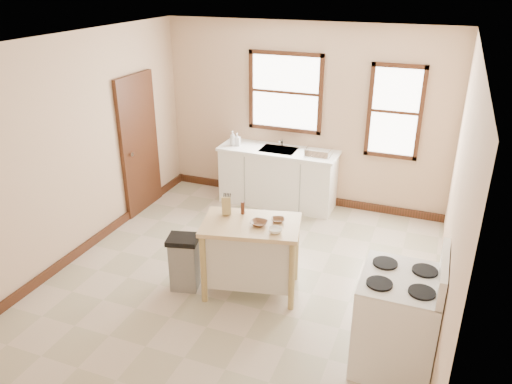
# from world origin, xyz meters

# --- Properties ---
(floor) EXTENTS (5.00, 5.00, 0.00)m
(floor) POSITION_xyz_m (0.00, 0.00, 0.00)
(floor) COLOR #C0AE98
(floor) RESTS_ON ground
(ceiling) EXTENTS (5.00, 5.00, 0.00)m
(ceiling) POSITION_xyz_m (0.00, 0.00, 2.80)
(ceiling) COLOR white
(ceiling) RESTS_ON ground
(wall_back) EXTENTS (4.50, 0.04, 2.80)m
(wall_back) POSITION_xyz_m (0.00, 2.50, 1.40)
(wall_back) COLOR tan
(wall_back) RESTS_ON ground
(wall_left) EXTENTS (0.04, 5.00, 2.80)m
(wall_left) POSITION_xyz_m (-2.25, 0.00, 1.40)
(wall_left) COLOR tan
(wall_left) RESTS_ON ground
(wall_right) EXTENTS (0.04, 5.00, 2.80)m
(wall_right) POSITION_xyz_m (2.25, 0.00, 1.40)
(wall_right) COLOR tan
(wall_right) RESTS_ON ground
(window_main) EXTENTS (1.17, 0.06, 1.22)m
(window_main) POSITION_xyz_m (-0.30, 2.48, 1.75)
(window_main) COLOR black
(window_main) RESTS_ON wall_back
(window_side) EXTENTS (0.77, 0.06, 1.37)m
(window_side) POSITION_xyz_m (1.35, 2.48, 1.60)
(window_side) COLOR black
(window_side) RESTS_ON wall_back
(door_left) EXTENTS (0.06, 0.90, 2.10)m
(door_left) POSITION_xyz_m (-2.21, 1.30, 1.05)
(door_left) COLOR black
(door_left) RESTS_ON ground
(baseboard_back) EXTENTS (4.50, 0.04, 0.12)m
(baseboard_back) POSITION_xyz_m (0.00, 2.47, 0.06)
(baseboard_back) COLOR black
(baseboard_back) RESTS_ON ground
(baseboard_left) EXTENTS (0.04, 5.00, 0.12)m
(baseboard_left) POSITION_xyz_m (-2.22, 0.00, 0.06)
(baseboard_left) COLOR black
(baseboard_left) RESTS_ON ground
(sink_counter) EXTENTS (1.86, 0.62, 0.92)m
(sink_counter) POSITION_xyz_m (-0.30, 2.20, 0.46)
(sink_counter) COLOR white
(sink_counter) RESTS_ON ground
(faucet) EXTENTS (0.03, 0.03, 0.22)m
(faucet) POSITION_xyz_m (-0.30, 2.38, 1.03)
(faucet) COLOR silver
(faucet) RESTS_ON sink_counter
(soap_bottle_a) EXTENTS (0.10, 0.10, 0.24)m
(soap_bottle_a) POSITION_xyz_m (-1.03, 2.12, 1.04)
(soap_bottle_a) COLOR #B2B2B2
(soap_bottle_a) RESTS_ON sink_counter
(soap_bottle_b) EXTENTS (0.10, 0.10, 0.20)m
(soap_bottle_b) POSITION_xyz_m (-0.97, 2.15, 1.02)
(soap_bottle_b) COLOR #B2B2B2
(soap_bottle_b) RESTS_ON sink_counter
(dish_rack) EXTENTS (0.42, 0.34, 0.09)m
(dish_rack) POSITION_xyz_m (0.35, 2.14, 0.97)
(dish_rack) COLOR silver
(dish_rack) RESTS_ON sink_counter
(kitchen_island) EXTENTS (1.21, 0.91, 0.89)m
(kitchen_island) POSITION_xyz_m (0.19, -0.17, 0.44)
(kitchen_island) COLOR #E4C986
(kitchen_island) RESTS_ON ground
(knife_block) EXTENTS (0.14, 0.14, 0.20)m
(knife_block) POSITION_xyz_m (-0.15, -0.07, 0.99)
(knife_block) COLOR tan
(knife_block) RESTS_ON kitchen_island
(pepper_grinder) EXTENTS (0.05, 0.05, 0.15)m
(pepper_grinder) POSITION_xyz_m (0.02, 0.01, 0.96)
(pepper_grinder) COLOR #442012
(pepper_grinder) RESTS_ON kitchen_island
(bowl_a) EXTENTS (0.19, 0.19, 0.05)m
(bowl_a) POSITION_xyz_m (0.29, -0.18, 0.91)
(bowl_a) COLOR brown
(bowl_a) RESTS_ON kitchen_island
(bowl_b) EXTENTS (0.19, 0.19, 0.04)m
(bowl_b) POSITION_xyz_m (0.46, -0.03, 0.91)
(bowl_b) COLOR brown
(bowl_b) RESTS_ON kitchen_island
(bowl_c) EXTENTS (0.20, 0.20, 0.05)m
(bowl_c) POSITION_xyz_m (0.51, -0.28, 0.91)
(bowl_c) COLOR white
(bowl_c) RESTS_ON kitchen_island
(trash_bin) EXTENTS (0.41, 0.37, 0.67)m
(trash_bin) POSITION_xyz_m (-0.56, -0.40, 0.34)
(trash_bin) COLOR gray
(trash_bin) RESTS_ON ground
(gas_stove) EXTENTS (0.77, 0.78, 1.23)m
(gas_stove) POSITION_xyz_m (1.89, -0.79, 0.61)
(gas_stove) COLOR white
(gas_stove) RESTS_ON ground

